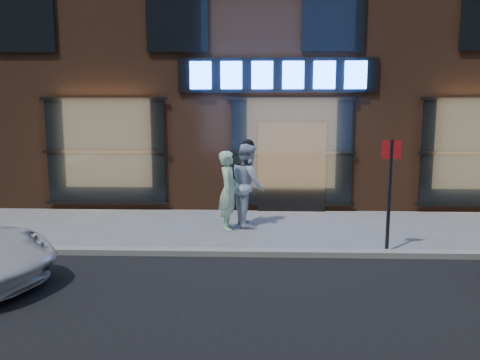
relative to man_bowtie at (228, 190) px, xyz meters
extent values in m
plane|color=slate|center=(1.57, -1.97, -0.90)|extent=(90.00, 90.00, 0.00)
cube|color=gray|center=(1.57, -1.97, -0.84)|extent=(60.00, 0.25, 0.12)
cube|color=#54301E|center=(1.57, 6.03, 4.10)|extent=(30.00, 8.00, 10.00)
cube|color=black|center=(1.17, 1.98, 2.70)|extent=(5.20, 0.06, 0.90)
cube|color=black|center=(1.57, 1.95, 0.30)|extent=(1.80, 0.10, 2.40)
cube|color=#FFBF72|center=(-3.43, 2.01, 0.70)|extent=(3.00, 0.04, 2.60)
cube|color=black|center=(-3.43, 1.97, 0.70)|extent=(3.20, 0.06, 2.80)
cube|color=#FFBF72|center=(1.57, 2.01, 0.70)|extent=(3.00, 0.04, 2.60)
cube|color=black|center=(1.57, 1.97, 0.70)|extent=(3.20, 0.06, 2.80)
cube|color=black|center=(-5.43, 1.97, 4.10)|extent=(1.60, 0.06, 1.60)
cube|color=black|center=(-1.43, 1.97, 4.10)|extent=(1.60, 0.06, 1.60)
cube|color=black|center=(2.57, 1.97, 4.10)|extent=(1.60, 0.06, 1.60)
cube|color=#2659FF|center=(-0.83, 1.91, 2.70)|extent=(0.55, 0.12, 0.70)
cube|color=#2659FF|center=(-0.03, 1.91, 2.70)|extent=(0.55, 0.12, 0.70)
cube|color=#2659FF|center=(0.77, 1.91, 2.70)|extent=(0.55, 0.12, 0.70)
cube|color=#2659FF|center=(1.57, 1.91, 2.70)|extent=(0.55, 0.12, 0.70)
cube|color=#2659FF|center=(2.37, 1.91, 2.70)|extent=(0.55, 0.12, 0.70)
cube|color=#2659FF|center=(3.17, 1.91, 2.70)|extent=(0.55, 0.12, 0.70)
imported|color=#BFFBCD|center=(0.00, 0.00, 0.00)|extent=(0.47, 0.68, 1.80)
imported|color=white|center=(0.44, 0.40, 0.07)|extent=(0.93, 1.09, 1.95)
cylinder|color=#262628|center=(3.16, -1.63, 0.19)|extent=(0.07, 0.07, 2.18)
cube|color=#B4141A|center=(3.16, -1.63, 1.08)|extent=(0.35, 0.09, 0.35)
camera|label=1|loc=(0.62, -10.46, 1.84)|focal=35.00mm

